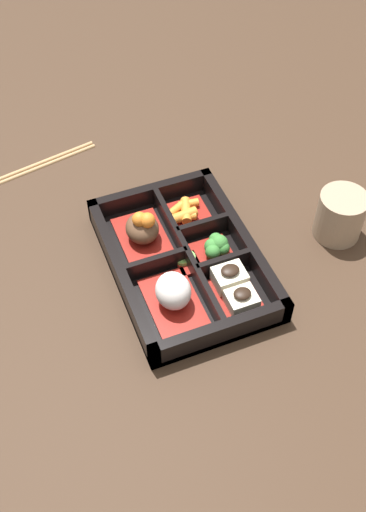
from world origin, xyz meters
TOP-DOWN VIEW (x-y plane):
  - ground_plane at (0.00, 0.00)m, footprint 3.00×3.00m
  - bento_base at (0.00, 0.00)m, footprint 0.28×0.20m
  - bento_rim at (0.00, -0.00)m, footprint 0.28×0.20m
  - bowl_rice at (-0.06, 0.04)m, footprint 0.10×0.07m
  - bowl_stew at (0.06, 0.04)m, footprint 0.10×0.07m
  - bowl_tofu at (-0.08, -0.04)m, footprint 0.07×0.06m
  - bowl_greens at (-0.00, -0.05)m, footprint 0.05×0.06m
  - bowl_carrots at (0.08, -0.04)m, footprint 0.07×0.06m
  - bowl_pickles at (-0.00, -0.00)m, footprint 0.04×0.03m
  - tea_cup at (-0.02, -0.24)m, footprint 0.07×0.07m
  - chopsticks at (0.29, 0.14)m, footprint 0.06×0.20m

SIDE VIEW (x-z plane):
  - ground_plane at x=0.00m, z-range 0.00..0.00m
  - chopsticks at x=0.29m, z-range 0.00..0.01m
  - bento_base at x=0.00m, z-range 0.00..0.01m
  - bowl_pickles at x=0.00m, z-range 0.01..0.02m
  - bowl_carrots at x=0.08m, z-range 0.01..0.03m
  - bento_rim at x=0.00m, z-range 0.00..0.04m
  - bowl_greens at x=0.00m, z-range 0.01..0.04m
  - bowl_tofu at x=-0.08m, z-range 0.01..0.04m
  - bowl_stew at x=0.06m, z-range 0.00..0.06m
  - bowl_rice at x=-0.06m, z-range 0.01..0.06m
  - tea_cup at x=-0.02m, z-range 0.00..0.07m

